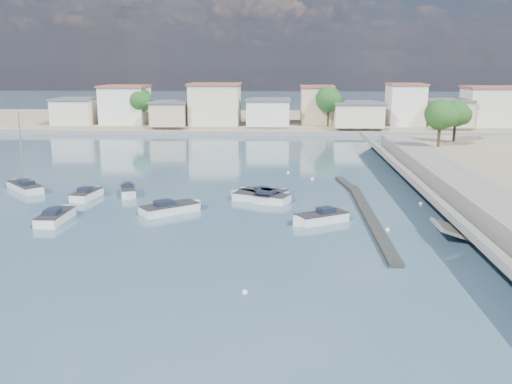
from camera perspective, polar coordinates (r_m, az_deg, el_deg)
ground at (r=82.03m, az=3.36°, el=3.03°), size 400.00×400.00×0.00m
seawall_walkway at (r=58.72m, az=22.02°, el=-0.98°), size 5.00×90.00×1.80m
breakwater at (r=55.83m, az=10.75°, el=-1.71°), size 2.00×31.02×0.35m
far_shore_land at (r=133.48m, az=3.14°, el=7.15°), size 160.00×40.00×1.40m
far_shore_quay at (r=112.65m, az=3.20°, el=5.93°), size 160.00×2.50×0.80m
far_town at (r=118.66m, az=8.44°, el=8.37°), size 113.01×12.80×8.35m
shore_trees at (r=109.61m, az=7.67°, el=8.70°), size 74.56×38.32×7.92m
motorboat_a at (r=54.57m, az=-19.34°, el=-2.33°), size 2.06×5.58×1.48m
motorboat_b at (r=59.19m, az=1.62°, el=-0.44°), size 3.82×4.72×1.48m
motorboat_c at (r=58.76m, az=0.29°, el=-0.53°), size 6.36×4.32×1.48m
motorboat_d at (r=51.24m, az=6.32°, el=-2.63°), size 5.10×4.11×1.48m
motorboat_e at (r=62.57m, az=-16.46°, el=-0.24°), size 2.39×4.97×1.48m
motorboat_f at (r=59.98m, az=0.15°, el=-0.26°), size 4.64×4.47×1.48m
motorboat_g at (r=62.65m, az=-12.67°, el=-0.00°), size 2.56×4.32×1.48m
motorboat_h at (r=54.88m, az=-8.37°, el=-1.64°), size 5.63×5.08×1.48m
sailboat at (r=68.66m, az=-22.19°, el=0.49°), size 5.65×5.77×9.00m
mooring_buoys at (r=56.42m, az=7.09°, el=-1.55°), size 16.64×39.78×0.40m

